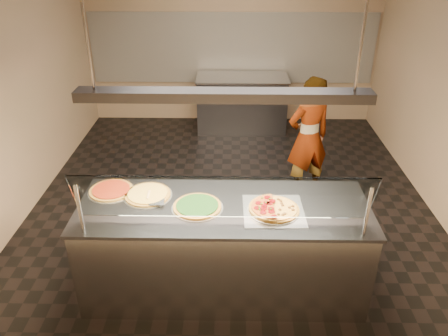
{
  "coord_description": "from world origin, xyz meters",
  "views": [
    {
      "loc": [
        -0.0,
        -4.62,
        3.05
      ],
      "look_at": [
        -0.07,
        -0.85,
        1.02
      ],
      "focal_mm": 35.0,
      "sensor_mm": 36.0,
      "label": 1
    }
  ],
  "objects_px": {
    "sneeze_guard": "(223,198)",
    "pizza_cheese": "(148,194)",
    "pizza_tomato": "(111,190)",
    "prep_table": "(242,103)",
    "serving_counter": "(224,248)",
    "worker": "(308,138)",
    "heat_lamp_housing": "(224,95)",
    "pizza_spatula": "(152,197)",
    "half_pizza_pepperoni": "(262,207)",
    "perforated_tray": "(274,210)",
    "pizza_spinach": "(197,206)",
    "half_pizza_sausage": "(286,208)"
  },
  "relations": [
    {
      "from": "half_pizza_pepperoni",
      "to": "prep_table",
      "type": "bearing_deg",
      "value": 91.36
    },
    {
      "from": "pizza_cheese",
      "to": "pizza_tomato",
      "type": "relative_size",
      "value": 1.04
    },
    {
      "from": "half_pizza_pepperoni",
      "to": "worker",
      "type": "bearing_deg",
      "value": 69.44
    },
    {
      "from": "serving_counter",
      "to": "pizza_spinach",
      "type": "xyz_separation_m",
      "value": [
        -0.23,
        -0.03,
        0.48
      ]
    },
    {
      "from": "perforated_tray",
      "to": "pizza_spinach",
      "type": "bearing_deg",
      "value": 176.48
    },
    {
      "from": "half_pizza_pepperoni",
      "to": "pizza_spatula",
      "type": "distance_m",
      "value": 0.99
    },
    {
      "from": "serving_counter",
      "to": "worker",
      "type": "xyz_separation_m",
      "value": [
        1.03,
        1.78,
        0.32
      ]
    },
    {
      "from": "half_pizza_pepperoni",
      "to": "pizza_tomato",
      "type": "relative_size",
      "value": 1.01
    },
    {
      "from": "prep_table",
      "to": "heat_lamp_housing",
      "type": "relative_size",
      "value": 0.67
    },
    {
      "from": "pizza_tomato",
      "to": "worker",
      "type": "distance_m",
      "value": 2.6
    },
    {
      "from": "half_pizza_sausage",
      "to": "pizza_cheese",
      "type": "xyz_separation_m",
      "value": [
        -1.24,
        0.23,
        -0.01
      ]
    },
    {
      "from": "pizza_spatula",
      "to": "heat_lamp_housing",
      "type": "xyz_separation_m",
      "value": [
        0.65,
        -0.08,
        0.99
      ]
    },
    {
      "from": "serving_counter",
      "to": "pizza_tomato",
      "type": "height_order",
      "value": "pizza_tomato"
    },
    {
      "from": "perforated_tray",
      "to": "heat_lamp_housing",
      "type": "relative_size",
      "value": 0.23
    },
    {
      "from": "sneeze_guard",
      "to": "pizza_spatula",
      "type": "xyz_separation_m",
      "value": [
        -0.65,
        0.43,
        -0.27
      ]
    },
    {
      "from": "half_pizza_sausage",
      "to": "worker",
      "type": "xyz_separation_m",
      "value": [
        0.49,
        1.85,
        -0.17
      ]
    },
    {
      "from": "perforated_tray",
      "to": "prep_table",
      "type": "bearing_deg",
      "value": 92.83
    },
    {
      "from": "half_pizza_pepperoni",
      "to": "pizza_tomato",
      "type": "height_order",
      "value": "half_pizza_pepperoni"
    },
    {
      "from": "half_pizza_sausage",
      "to": "prep_table",
      "type": "xyz_separation_m",
      "value": [
        -0.3,
        4.01,
        -0.49
      ]
    },
    {
      "from": "worker",
      "to": "heat_lamp_housing",
      "type": "xyz_separation_m",
      "value": [
        -1.03,
        -1.78,
        1.16
      ]
    },
    {
      "from": "pizza_spatula",
      "to": "pizza_spinach",
      "type": "bearing_deg",
      "value": -15.17
    },
    {
      "from": "prep_table",
      "to": "worker",
      "type": "bearing_deg",
      "value": -69.85
    },
    {
      "from": "half_pizza_sausage",
      "to": "worker",
      "type": "distance_m",
      "value": 1.92
    },
    {
      "from": "sneeze_guard",
      "to": "heat_lamp_housing",
      "type": "bearing_deg",
      "value": 90.0
    },
    {
      "from": "half_pizza_pepperoni",
      "to": "worker",
      "type": "distance_m",
      "value": 1.99
    },
    {
      "from": "pizza_spatula",
      "to": "prep_table",
      "type": "xyz_separation_m",
      "value": [
        0.89,
        3.86,
        -0.49
      ]
    },
    {
      "from": "pizza_spatula",
      "to": "heat_lamp_housing",
      "type": "height_order",
      "value": "heat_lamp_housing"
    },
    {
      "from": "prep_table",
      "to": "pizza_spatula",
      "type": "bearing_deg",
      "value": -102.93
    },
    {
      "from": "perforated_tray",
      "to": "half_pizza_sausage",
      "type": "xyz_separation_m",
      "value": [
        0.11,
        0.0,
        0.02
      ]
    },
    {
      "from": "worker",
      "to": "heat_lamp_housing",
      "type": "relative_size",
      "value": 0.69
    },
    {
      "from": "half_pizza_sausage",
      "to": "serving_counter",
      "type": "bearing_deg",
      "value": 172.59
    },
    {
      "from": "sneeze_guard",
      "to": "pizza_cheese",
      "type": "bearing_deg",
      "value": 144.13
    },
    {
      "from": "sneeze_guard",
      "to": "pizza_spinach",
      "type": "bearing_deg",
      "value": 126.4
    },
    {
      "from": "half_pizza_sausage",
      "to": "pizza_spatula",
      "type": "distance_m",
      "value": 1.2
    },
    {
      "from": "prep_table",
      "to": "heat_lamp_housing",
      "type": "height_order",
      "value": "heat_lamp_housing"
    },
    {
      "from": "half_pizza_sausage",
      "to": "pizza_tomato",
      "type": "bearing_deg",
      "value": 169.32
    },
    {
      "from": "pizza_spinach",
      "to": "pizza_cheese",
      "type": "height_order",
      "value": "pizza_spinach"
    },
    {
      "from": "half_pizza_pepperoni",
      "to": "heat_lamp_housing",
      "type": "bearing_deg",
      "value": 167.91
    },
    {
      "from": "perforated_tray",
      "to": "half_pizza_sausage",
      "type": "distance_m",
      "value": 0.11
    },
    {
      "from": "serving_counter",
      "to": "sneeze_guard",
      "type": "bearing_deg",
      "value": -90.0
    },
    {
      "from": "pizza_spatula",
      "to": "pizza_tomato",
      "type": "bearing_deg",
      "value": 160.08
    },
    {
      "from": "half_pizza_pepperoni",
      "to": "worker",
      "type": "xyz_separation_m",
      "value": [
        0.7,
        1.86,
        -0.17
      ]
    },
    {
      "from": "pizza_cheese",
      "to": "pizza_spatula",
      "type": "bearing_deg",
      "value": -57.12
    },
    {
      "from": "serving_counter",
      "to": "sneeze_guard",
      "type": "distance_m",
      "value": 0.83
    },
    {
      "from": "pizza_cheese",
      "to": "pizza_spatula",
      "type": "height_order",
      "value": "pizza_spatula"
    },
    {
      "from": "pizza_cheese",
      "to": "heat_lamp_housing",
      "type": "xyz_separation_m",
      "value": [
        0.7,
        -0.16,
        1.01
      ]
    },
    {
      "from": "pizza_tomato",
      "to": "prep_table",
      "type": "height_order",
      "value": "pizza_tomato"
    },
    {
      "from": "sneeze_guard",
      "to": "half_pizza_pepperoni",
      "type": "height_order",
      "value": "sneeze_guard"
    },
    {
      "from": "pizza_spinach",
      "to": "heat_lamp_housing",
      "type": "distance_m",
      "value": 1.03
    },
    {
      "from": "half_pizza_sausage",
      "to": "heat_lamp_housing",
      "type": "xyz_separation_m",
      "value": [
        -0.54,
        0.07,
        0.99
      ]
    }
  ]
}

